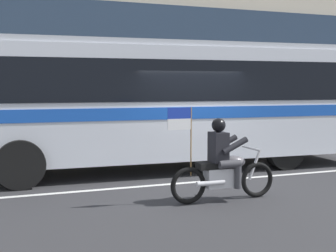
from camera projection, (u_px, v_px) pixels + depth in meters
ground_plane at (191, 177)px, 10.63m from camera, size 60.00×60.00×0.00m
sidewalk_curb at (133, 146)px, 15.39m from camera, size 28.00×3.80×0.15m
lane_center_stripe at (201, 182)px, 10.07m from camera, size 26.60×0.14×0.01m
transit_bus at (158, 97)px, 11.44m from camera, size 11.21×3.03×3.22m
motorcycle_with_rider at (223, 166)px, 8.36m from camera, size 2.20×0.64×1.78m
fire_hydrant at (124, 138)px, 14.13m from camera, size 0.22×0.30×0.75m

